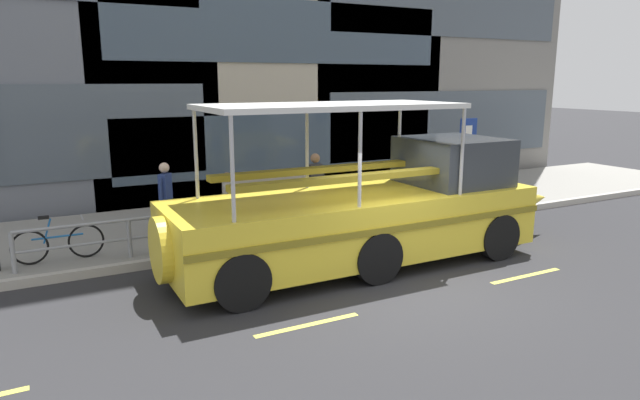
# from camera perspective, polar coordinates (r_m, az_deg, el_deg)

# --- Properties ---
(ground_plane) EXTENTS (120.00, 120.00, 0.00)m
(ground_plane) POSITION_cam_1_polar(r_m,az_deg,el_deg) (10.79, 8.28, -8.39)
(ground_plane) COLOR #2B2B2D
(sidewalk) EXTENTS (32.00, 4.80, 0.18)m
(sidewalk) POSITION_cam_1_polar(r_m,az_deg,el_deg) (15.42, -4.01, -1.65)
(sidewalk) COLOR gray
(sidewalk) RESTS_ON ground_plane
(curb_edge) EXTENTS (32.00, 0.18, 0.18)m
(curb_edge) POSITION_cam_1_polar(r_m,az_deg,el_deg) (13.26, 0.36, -3.92)
(curb_edge) COLOR #B2ADA3
(curb_edge) RESTS_ON ground_plane
(lane_centreline) EXTENTS (25.80, 0.12, 0.01)m
(lane_centreline) POSITION_cam_1_polar(r_m,az_deg,el_deg) (10.17, 11.12, -9.79)
(lane_centreline) COLOR #DBD64C
(lane_centreline) RESTS_ON ground_plane
(curb_guardrail) EXTENTS (12.77, 0.09, 0.83)m
(curb_guardrail) POSITION_cam_1_polar(r_m,az_deg,el_deg) (13.33, -0.79, -0.92)
(curb_guardrail) COLOR gray
(curb_guardrail) RESTS_ON sidewalk
(parking_sign) EXTENTS (0.60, 0.12, 2.54)m
(parking_sign) POSITION_cam_1_polar(r_m,az_deg,el_deg) (16.48, 14.81, 5.28)
(parking_sign) COLOR #4C4F54
(parking_sign) RESTS_ON sidewalk
(leaned_bicycle) EXTENTS (1.74, 0.46, 0.96)m
(leaned_bicycle) POSITION_cam_1_polar(r_m,az_deg,el_deg) (12.41, -25.24, -4.01)
(leaned_bicycle) COLOR black
(leaned_bicycle) RESTS_ON sidewalk
(duck_tour_boat) EXTENTS (9.63, 2.49, 3.33)m
(duck_tour_boat) POSITION_cam_1_polar(r_m,az_deg,el_deg) (11.68, 5.98, -1.08)
(duck_tour_boat) COLOR yellow
(duck_tour_boat) RESTS_ON ground_plane
(pedestrian_near_bow) EXTENTS (0.23, 0.50, 1.72)m
(pedestrian_near_bow) POSITION_cam_1_polar(r_m,az_deg,el_deg) (16.28, 10.05, 2.97)
(pedestrian_near_bow) COLOR #47423D
(pedestrian_near_bow) RESTS_ON sidewalk
(pedestrian_mid_left) EXTENTS (0.52, 0.24, 1.78)m
(pedestrian_mid_left) POSITION_cam_1_polar(r_m,az_deg,el_deg) (14.15, -0.49, 1.96)
(pedestrian_mid_left) COLOR black
(pedestrian_mid_left) RESTS_ON sidewalk
(pedestrian_mid_right) EXTENTS (0.28, 0.38, 1.50)m
(pedestrian_mid_right) POSITION_cam_1_polar(r_m,az_deg,el_deg) (13.16, -9.43, 0.26)
(pedestrian_mid_right) COLOR black
(pedestrian_mid_right) RESTS_ON sidewalk
(pedestrian_near_stern) EXTENTS (0.36, 0.39, 1.73)m
(pedestrian_near_stern) POSITION_cam_1_polar(r_m,az_deg,el_deg) (13.44, -15.54, 0.82)
(pedestrian_near_stern) COLOR #47423D
(pedestrian_near_stern) RESTS_ON sidewalk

